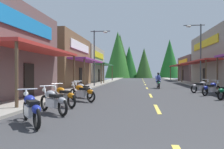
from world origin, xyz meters
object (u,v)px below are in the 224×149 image
(motorcycle_parked_left_2, at_px, (63,96))
(motorcycle_parked_left_3, at_px, (82,92))
(motorcycle_parked_left_0, at_px, (31,108))
(motorcycle_parked_right_4, at_px, (211,88))
(motorcycle_parked_right_5, at_px, (201,86))
(streetlamp_left, at_px, (97,50))
(rider_cruising_lead, at_px, (158,82))
(motorcycle_parked_left_1, at_px, (53,100))
(motorcycle_parked_left_4, at_px, (83,90))
(streetlamp_right, at_px, (198,47))

(motorcycle_parked_left_2, distance_m, motorcycle_parked_left_3, 1.89)
(motorcycle_parked_left_0, relative_size, motorcycle_parked_left_3, 0.95)
(motorcycle_parked_right_4, relative_size, motorcycle_parked_left_3, 0.93)
(motorcycle_parked_right_5, relative_size, motorcycle_parked_left_0, 1.06)
(streetlamp_left, bearing_deg, rider_cruising_lead, -12.46)
(motorcycle_parked_left_2, bearing_deg, motorcycle_parked_right_5, -96.10)
(motorcycle_parked_right_4, bearing_deg, motorcycle_parked_right_5, 52.79)
(motorcycle_parked_left_1, distance_m, rider_cruising_lead, 14.75)
(motorcycle_parked_left_4, height_order, rider_cruising_lead, rider_cruising_lead)
(motorcycle_parked_right_5, relative_size, motorcycle_parked_left_1, 1.09)
(motorcycle_parked_left_0, xyz_separation_m, motorcycle_parked_left_2, (-0.27, 3.44, 0.00))
(motorcycle_parked_left_3, relative_size, motorcycle_parked_left_4, 1.08)
(motorcycle_parked_right_5, relative_size, motorcycle_parked_left_2, 1.08)
(motorcycle_parked_left_1, height_order, motorcycle_parked_left_4, same)
(motorcycle_parked_left_0, xyz_separation_m, motorcycle_parked_left_4, (-0.26, 6.87, 0.00))
(streetlamp_right, height_order, rider_cruising_lead, streetlamp_right)
(motorcycle_parked_left_0, bearing_deg, motorcycle_parked_left_2, -34.74)
(motorcycle_parked_left_3, bearing_deg, rider_cruising_lead, -80.56)
(streetlamp_left, xyz_separation_m, motorcycle_parked_left_0, (1.35, -17.01, -3.53))
(streetlamp_right, bearing_deg, motorcycle_parked_left_4, -131.74)
(motorcycle_parked_left_2, distance_m, motorcycle_parked_left_4, 3.43)
(streetlamp_left, xyz_separation_m, motorcycle_parked_right_4, (9.41, -7.73, -3.53))
(motorcycle_parked_left_3, xyz_separation_m, motorcycle_parked_left_4, (-0.38, 1.58, 0.00))
(motorcycle_parked_right_5, distance_m, motorcycle_parked_left_4, 9.30)
(motorcycle_parked_left_1, distance_m, motorcycle_parked_left_2, 1.70)
(streetlamp_right, bearing_deg, motorcycle_parked_left_1, -120.52)
(motorcycle_parked_right_5, height_order, motorcycle_parked_left_4, same)
(streetlamp_right, xyz_separation_m, motorcycle_parked_left_1, (-9.32, -15.82, -3.81))
(motorcycle_parked_left_0, height_order, motorcycle_parked_left_1, same)
(motorcycle_parked_left_1, height_order, motorcycle_parked_left_3, same)
(motorcycle_parked_left_0, distance_m, motorcycle_parked_left_3, 5.29)
(motorcycle_parked_left_4, distance_m, rider_cruising_lead, 10.22)
(motorcycle_parked_left_4, bearing_deg, motorcycle_parked_left_3, 144.72)
(motorcycle_parked_right_4, distance_m, motorcycle_parked_left_4, 8.66)
(motorcycle_parked_right_5, distance_m, motorcycle_parked_left_0, 13.79)
(streetlamp_left, relative_size, motorcycle_parked_left_1, 3.66)
(motorcycle_parked_left_2, xyz_separation_m, motorcycle_parked_left_3, (0.39, 1.85, 0.00))
(motorcycle_parked_left_4, bearing_deg, motorcycle_parked_left_1, 133.61)
(motorcycle_parked_right_4, relative_size, rider_cruising_lead, 0.78)
(streetlamp_left, xyz_separation_m, motorcycle_parked_left_3, (1.47, -11.72, -3.53))
(streetlamp_right, bearing_deg, motorcycle_parked_left_2, -124.06)
(motorcycle_parked_right_4, height_order, motorcycle_parked_left_4, same)
(motorcycle_parked_left_0, xyz_separation_m, motorcycle_parked_left_3, (0.12, 5.29, 0.00))
(motorcycle_parked_left_2, bearing_deg, motorcycle_parked_left_3, -61.85)
(motorcycle_parked_left_1, xyz_separation_m, motorcycle_parked_left_2, (-0.23, 1.69, 0.00))
(motorcycle_parked_right_4, relative_size, motorcycle_parked_left_4, 1.00)
(motorcycle_parked_right_5, bearing_deg, motorcycle_parked_left_3, -176.20)
(motorcycle_parked_left_3, xyz_separation_m, rider_cruising_lead, (4.93, 10.31, 0.17))
(streetlamp_right, bearing_deg, streetlamp_left, -176.96)
(streetlamp_left, relative_size, motorcycle_parked_left_2, 3.61)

